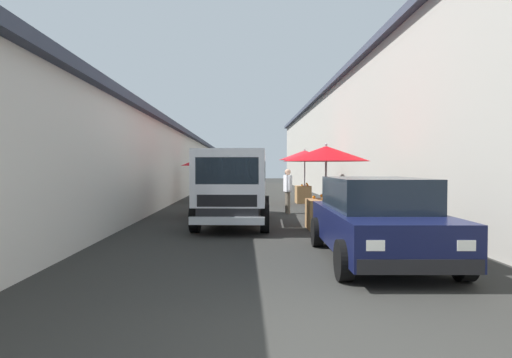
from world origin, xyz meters
TOP-DOWN VIEW (x-y plane):
  - ground at (13.50, 0.00)m, footprint 90.00×90.00m
  - building_left_whitewash at (15.75, 7.32)m, footprint 49.80×7.50m
  - building_right_concrete at (15.75, -7.32)m, footprint 49.80×7.50m
  - fruit_stall_near_right at (16.97, 2.15)m, footprint 2.20×2.20m
  - fruit_stall_mid_lane at (7.92, -1.56)m, footprint 2.33×2.33m
  - fruit_stall_near_left at (15.61, -2.10)m, footprint 2.33×2.33m
  - fruit_stall_far_left at (11.08, 1.53)m, footprint 2.46×2.46m
  - hatchback_car at (4.00, -1.72)m, footprint 3.96×2.01m
  - delivery_truck at (7.89, 0.93)m, footprint 5.01×2.18m
  - vendor_by_crates at (11.47, -0.92)m, footprint 0.63×0.27m
  - parked_scooter at (12.59, -2.90)m, footprint 1.66×0.59m

SIDE VIEW (x-z plane):
  - ground at x=13.50m, z-range 0.00..0.00m
  - parked_scooter at x=12.59m, z-range -0.12..1.02m
  - hatchback_car at x=4.00m, z-range 0.01..1.46m
  - vendor_by_crates at x=11.47m, z-range 0.11..1.69m
  - delivery_truck at x=7.89m, z-range 0.00..2.08m
  - fruit_stall_mid_lane at x=7.92m, z-range 0.54..2.83m
  - fruit_stall_near_right at x=16.97m, z-range 0.62..2.88m
  - fruit_stall_far_left at x=11.08m, z-range 0.62..2.88m
  - building_left_whitewash at x=15.75m, z-range 0.01..3.62m
  - fruit_stall_near_left at x=15.61m, z-range 0.65..3.12m
  - building_right_concrete at x=15.75m, z-range 0.01..5.91m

